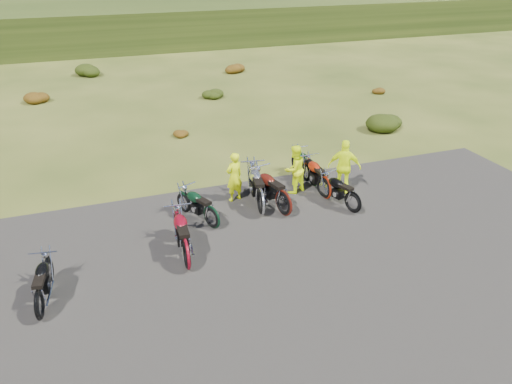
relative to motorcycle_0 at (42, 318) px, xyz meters
name	(u,v)px	position (x,y,z in m)	size (l,w,h in m)	color
ground	(266,245)	(5.62, 1.08, 0.00)	(300.00, 300.00, 0.00)	#354416
gravel_pad	(297,288)	(5.62, -0.92, 0.00)	(20.00, 12.00, 0.04)	black
hill_slope	(106,18)	(5.62, 51.08, 0.00)	(300.00, 46.00, 3.00)	#263612
shrub_2	(36,96)	(-0.58, 17.68, 0.38)	(1.30, 1.30, 0.77)	#5D280B
shrub_3	(89,69)	(2.32, 22.98, 0.46)	(1.56, 1.56, 0.92)	black
shrub_4	(179,132)	(5.22, 10.28, 0.23)	(0.77, 0.77, 0.45)	#5D280B
shrub_5	(212,93)	(8.12, 15.58, 0.31)	(1.03, 1.03, 0.61)	black
shrub_6	(234,67)	(11.02, 20.88, 0.38)	(1.30, 1.30, 0.77)	#5D280B
shrub_7	(385,119)	(13.92, 8.18, 0.46)	(1.56, 1.56, 0.92)	black
shrub_8	(376,89)	(16.82, 13.48, 0.23)	(0.77, 0.77, 0.45)	#5D280B
motorcycle_0	(42,318)	(0.00, 0.00, 0.00)	(1.92, 0.64, 1.00)	black
motorcycle_1	(188,269)	(3.38, 0.75, 0.00)	(2.24, 0.75, 1.18)	maroon
motorcycle_2	(212,229)	(4.49, 2.44, 0.00)	(1.94, 0.65, 1.02)	black
motorcycle_3	(261,215)	(6.09, 2.73, 0.00)	(2.33, 0.78, 1.22)	#A1A2A6
motorcycle_4	(283,216)	(6.70, 2.45, 0.00)	(2.25, 0.75, 1.18)	#4C140C
motorcycle_5	(352,213)	(8.72, 1.90, 0.00)	(1.90, 0.63, 1.00)	black
motorcycle_6	(325,199)	(8.37, 3.02, 0.00)	(2.07, 0.69, 1.08)	#9D210B
motorcycle_7	(313,186)	(8.42, 4.00, 0.00)	(1.95, 0.65, 1.02)	black
person_middle	(234,178)	(5.63, 3.89, 0.80)	(0.58, 0.38, 1.59)	#E8FF0D
person_right_a	(294,170)	(7.62, 3.78, 0.80)	(0.78, 0.61, 1.60)	#E8FF0D
person_right_b	(344,168)	(9.11, 3.23, 0.89)	(1.04, 0.44, 1.78)	#E8FF0D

